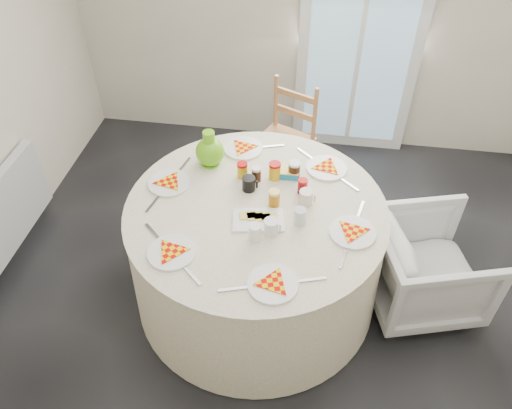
# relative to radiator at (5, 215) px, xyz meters

# --- Properties ---
(floor) EXTENTS (4.00, 4.00, 0.00)m
(floor) POSITION_rel_radiator_xyz_m (1.94, -0.20, -0.38)
(floor) COLOR black
(floor) RESTS_ON ground
(glass_door) EXTENTS (1.00, 0.08, 2.10)m
(glass_door) POSITION_rel_radiator_xyz_m (2.34, 1.75, 0.67)
(glass_door) COLOR silver
(glass_door) RESTS_ON floor
(radiator) EXTENTS (0.07, 1.00, 0.55)m
(radiator) POSITION_rel_radiator_xyz_m (0.00, 0.00, 0.00)
(radiator) COLOR silver
(radiator) RESTS_ON floor
(table) EXTENTS (1.59, 1.59, 0.81)m
(table) POSITION_rel_radiator_xyz_m (1.77, -0.08, -0.01)
(table) COLOR #F9F4C9
(table) RESTS_ON floor
(wooden_chair) EXTENTS (0.53, 0.52, 0.91)m
(wooden_chair) POSITION_rel_radiator_xyz_m (1.81, 1.04, 0.09)
(wooden_chair) COLOR #A47944
(wooden_chair) RESTS_ON floor
(armchair) EXTENTS (0.79, 0.82, 0.69)m
(armchair) POSITION_rel_radiator_xyz_m (2.85, 0.02, 0.01)
(armchair) COLOR silver
(armchair) RESTS_ON floor
(place_settings) EXTENTS (1.75, 1.75, 0.03)m
(place_settings) POSITION_rel_radiator_xyz_m (1.77, -0.08, 0.39)
(place_settings) COLOR silver
(place_settings) RESTS_ON table
(jar_cluster) EXTENTS (0.48, 0.36, 0.13)m
(jar_cluster) POSITION_rel_radiator_xyz_m (1.82, 0.14, 0.44)
(jar_cluster) COLOR olive
(jar_cluster) RESTS_ON table
(butter_tub) EXTENTS (0.14, 0.10, 0.05)m
(butter_tub) POSITION_rel_radiator_xyz_m (1.92, 0.23, 0.41)
(butter_tub) COLOR #197FB4
(butter_tub) RESTS_ON table
(green_pitcher) EXTENTS (0.24, 0.24, 0.24)m
(green_pitcher) POSITION_rel_radiator_xyz_m (1.42, 0.28, 0.49)
(green_pitcher) COLOR #5FB814
(green_pitcher) RESTS_ON table
(cheese_platter) EXTENTS (0.31, 0.23, 0.04)m
(cheese_platter) POSITION_rel_radiator_xyz_m (1.79, -0.19, 0.39)
(cheese_platter) COLOR silver
(cheese_platter) RESTS_ON table
(mugs_glasses) EXTENTS (0.71, 0.71, 0.11)m
(mugs_glasses) POSITION_rel_radiator_xyz_m (1.88, -0.05, 0.43)
(mugs_glasses) COLOR #A0A0A0
(mugs_glasses) RESTS_ON table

